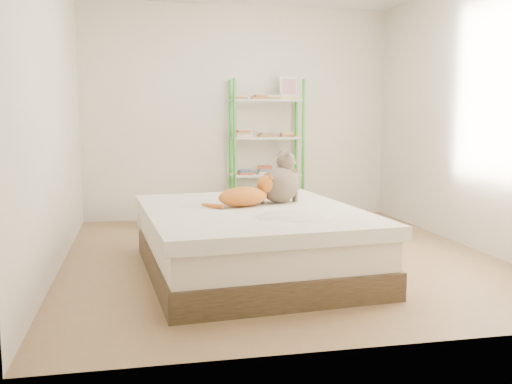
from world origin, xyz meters
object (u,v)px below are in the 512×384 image
object	(u,v)px
orange_cat	(243,194)
cardboard_box	(244,222)
grey_cat	(280,177)
bed	(251,241)
white_bin	(152,212)
shelf_unit	(267,148)

from	to	relation	value
orange_cat	cardboard_box	distance (m)	1.34
grey_cat	cardboard_box	xyz separation A→B (m)	(-0.11, 1.09, -0.58)
grey_cat	cardboard_box	distance (m)	1.24
bed	orange_cat	distance (m)	0.39
cardboard_box	white_bin	size ratio (longest dim) A/B	1.66
orange_cat	grey_cat	bearing A→B (deg)	5.87
orange_cat	shelf_unit	world-z (taller)	shelf_unit
white_bin	shelf_unit	bearing A→B (deg)	10.90
bed	cardboard_box	distance (m)	1.36
orange_cat	white_bin	size ratio (longest dim) A/B	1.35
bed	shelf_unit	bearing A→B (deg)	69.63
orange_cat	grey_cat	distance (m)	0.39
bed	orange_cat	xyz separation A→B (m)	(-0.05, 0.11, 0.37)
white_bin	cardboard_box	bearing A→B (deg)	-38.69
shelf_unit	white_bin	bearing A→B (deg)	-169.10
shelf_unit	white_bin	distance (m)	1.59
orange_cat	cardboard_box	size ratio (longest dim) A/B	0.81
grey_cat	white_bin	world-z (taller)	grey_cat
bed	grey_cat	world-z (taller)	grey_cat
grey_cat	shelf_unit	world-z (taller)	shelf_unit
orange_cat	shelf_unit	bearing A→B (deg)	56.04
bed	shelf_unit	xyz separation A→B (m)	(0.66, 2.36, 0.61)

